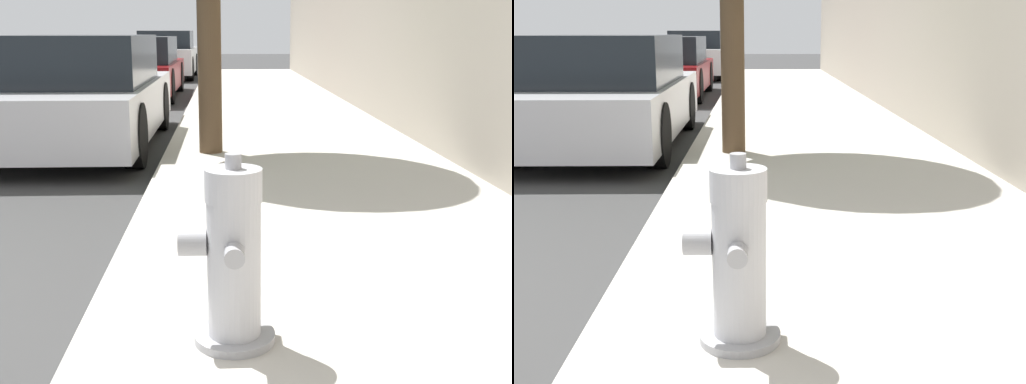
# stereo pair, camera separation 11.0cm
# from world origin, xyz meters

# --- Properties ---
(sidewalk_slab) EXTENTS (2.93, 40.00, 0.14)m
(sidewalk_slab) POSITION_xyz_m (3.17, 0.00, 0.07)
(sidewalk_slab) COLOR #B7B2A8
(sidewalk_slab) RESTS_ON ground_plane
(fire_hydrant) EXTENTS (0.40, 0.41, 0.80)m
(fire_hydrant) POSITION_xyz_m (2.39, -0.19, 0.50)
(fire_hydrant) COLOR #97979C
(fire_hydrant) RESTS_ON sidewalk_slab
(parked_car_near) EXTENTS (1.77, 4.45, 1.37)m
(parked_car_near) POSITION_xyz_m (0.62, 5.39, 0.67)
(parked_car_near) COLOR #B7B7BC
(parked_car_near) RESTS_ON ground_plane
(parked_car_mid) EXTENTS (1.89, 4.49, 1.31)m
(parked_car_mid) POSITION_xyz_m (0.40, 11.63, 0.64)
(parked_car_mid) COLOR maroon
(parked_car_mid) RESTS_ON ground_plane
(parked_car_far) EXTENTS (1.70, 3.93, 1.44)m
(parked_car_far) POSITION_xyz_m (0.60, 17.67, 0.70)
(parked_car_far) COLOR silver
(parked_car_far) RESTS_ON ground_plane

